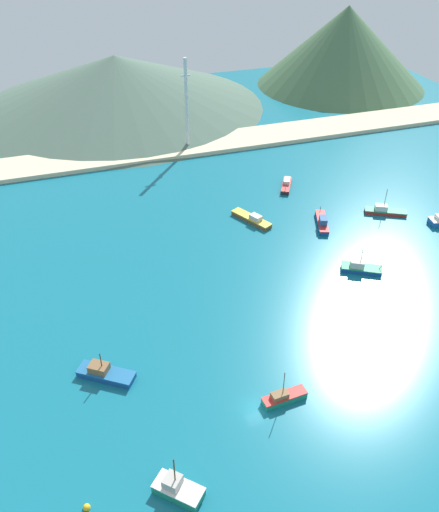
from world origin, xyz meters
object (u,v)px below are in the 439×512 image
object	(u,v)px
fishing_boat_1	(385,211)
fishing_boat_6	(105,373)
fishing_boat_3	(252,219)
radio_tower	(187,105)
fishing_boat_7	(284,397)
buoy_0	(87,507)
fishing_boat_9	(322,222)
fishing_boat_4	(177,489)
fishing_boat_5	(361,267)
fishing_boat_2	(286,185)

from	to	relation	value
fishing_boat_1	fishing_boat_6	world-z (taller)	fishing_boat_1
fishing_boat_3	radio_tower	size ratio (longest dim) A/B	0.41
fishing_boat_7	buoy_0	world-z (taller)	fishing_boat_7
fishing_boat_9	fishing_boat_4	bearing A→B (deg)	-132.26
fishing_boat_6	fishing_boat_7	xyz separation A→B (m)	(25.69, -13.77, -0.08)
fishing_boat_1	fishing_boat_4	bearing A→B (deg)	-140.64
fishing_boat_5	radio_tower	world-z (taller)	radio_tower
radio_tower	fishing_boat_1	bearing A→B (deg)	-55.75
fishing_boat_4	fishing_boat_5	size ratio (longest dim) A/B	0.85
fishing_boat_2	fishing_boat_9	bearing A→B (deg)	-89.88
fishing_boat_1	fishing_boat_6	size ratio (longest dim) A/B	1.05
fishing_boat_4	fishing_boat_1	bearing A→B (deg)	39.36
fishing_boat_3	fishing_boat_4	world-z (taller)	fishing_boat_4
fishing_boat_4	fishing_boat_5	xyz separation A→B (m)	(48.67, 35.77, -0.18)
fishing_boat_5	fishing_boat_7	xyz separation A→B (m)	(-29.08, -26.08, -0.08)
fishing_boat_3	radio_tower	distance (m)	47.01
fishing_boat_2	radio_tower	xyz separation A→B (m)	(-18.18, 31.72, 13.05)
buoy_0	fishing_boat_5	bearing A→B (deg)	29.45
fishing_boat_4	radio_tower	distance (m)	111.57
fishing_boat_6	radio_tower	world-z (taller)	radio_tower
fishing_boat_6	fishing_boat_4	bearing A→B (deg)	-75.43
fishing_boat_6	fishing_boat_9	size ratio (longest dim) A/B	0.93
fishing_boat_1	radio_tower	size ratio (longest dim) A/B	0.37
fishing_boat_5	fishing_boat_3	bearing A→B (deg)	119.11
fishing_boat_7	radio_tower	distance (m)	98.23
fishing_boat_9	fishing_boat_6	bearing A→B (deg)	-150.86
fishing_boat_4	fishing_boat_9	world-z (taller)	fishing_boat_4
fishing_boat_2	buoy_0	distance (m)	95.15
fishing_boat_7	buoy_0	xyz separation A→B (m)	(-31.29, -8.00, -0.59)
fishing_boat_7	radio_tower	bearing A→B (deg)	83.13
fishing_boat_7	radio_tower	world-z (taller)	radio_tower
fishing_boat_1	fishing_boat_5	distance (m)	25.90
fishing_boat_1	fishing_boat_7	xyz separation A→B (m)	(-46.91, -44.86, 0.01)
fishing_boat_5	fishing_boat_6	world-z (taller)	fishing_boat_5
radio_tower	buoy_0	bearing A→B (deg)	-112.30
buoy_0	radio_tower	bearing A→B (deg)	67.70
fishing_boat_1	radio_tower	bearing A→B (deg)	124.25
fishing_boat_3	fishing_boat_7	world-z (taller)	fishing_boat_7
fishing_boat_2	fishing_boat_5	bearing A→B (deg)	-91.10
fishing_boat_2	fishing_boat_7	xyz separation A→B (m)	(-29.82, -64.94, 0.01)
fishing_boat_5	buoy_0	xyz separation A→B (m)	(-60.37, -34.08, -0.68)
fishing_boat_2	fishing_boat_4	bearing A→B (deg)	-123.51
fishing_boat_7	radio_tower	xyz separation A→B (m)	(11.64, 96.66, 13.04)
fishing_boat_4	fishing_boat_7	bearing A→B (deg)	26.30
fishing_boat_3	fishing_boat_9	xyz separation A→B (m)	(15.01, -6.88, 0.18)
fishing_boat_1	fishing_boat_6	bearing A→B (deg)	-156.82
fishing_boat_5	fishing_boat_6	bearing A→B (deg)	-167.33
fishing_boat_5	fishing_boat_4	bearing A→B (deg)	-143.69
fishing_boat_5	fishing_boat_6	xyz separation A→B (m)	(-54.76, -12.31, -0.00)
fishing_boat_1	fishing_boat_9	xyz separation A→B (m)	(-17.05, -0.12, 0.13)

